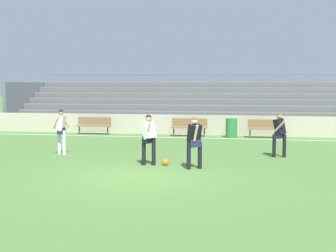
% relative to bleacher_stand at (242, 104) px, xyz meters
% --- Properties ---
extents(ground_plane, '(160.00, 160.00, 0.00)m').
position_rel_bleacher_stand_xyz_m(ground_plane, '(-2.29, -15.65, -1.45)').
color(ground_plane, '#517A38').
extents(field_line_sideline, '(44.00, 0.12, 0.01)m').
position_rel_bleacher_stand_xyz_m(field_line_sideline, '(-2.29, -5.37, -1.45)').
color(field_line_sideline, white).
rests_on(field_line_sideline, ground).
extents(sideline_wall, '(48.00, 0.16, 1.03)m').
position_rel_bleacher_stand_xyz_m(sideline_wall, '(-2.29, -3.84, -0.94)').
color(sideline_wall, beige).
rests_on(sideline_wall, ground).
extents(bleacher_stand, '(27.48, 5.76, 3.32)m').
position_rel_bleacher_stand_xyz_m(bleacher_stand, '(0.00, 0.00, 0.00)').
color(bleacher_stand, '#897051').
rests_on(bleacher_stand, ground).
extents(bench_far_left, '(1.80, 0.40, 0.90)m').
position_rel_bleacher_stand_xyz_m(bench_far_left, '(1.37, -4.68, -0.91)').
color(bench_far_left, olive).
rests_on(bench_far_left, ground).
extents(bench_near_bin, '(1.80, 0.40, 0.90)m').
position_rel_bleacher_stand_xyz_m(bench_near_bin, '(-7.49, -4.68, -0.91)').
color(bench_near_bin, olive).
rests_on(bench_near_bin, ground).
extents(bench_far_right, '(1.80, 0.40, 0.90)m').
position_rel_bleacher_stand_xyz_m(bench_far_right, '(-2.44, -4.68, -0.91)').
color(bench_far_right, olive).
rests_on(bench_far_right, ground).
extents(trash_bin, '(0.57, 0.57, 0.94)m').
position_rel_bleacher_stand_xyz_m(trash_bin, '(-0.32, -4.80, -0.98)').
color(trash_bin, '#2D7F3D').
rests_on(trash_bin, ground).
extents(player_white_challenging, '(0.54, 0.63, 1.65)m').
position_rel_bleacher_stand_xyz_m(player_white_challenging, '(-2.41, -13.72, -0.47)').
color(player_white_challenging, black).
rests_on(player_white_challenging, ground).
extents(player_dark_overlapping, '(0.50, 0.66, 1.61)m').
position_rel_bleacher_stand_xyz_m(player_dark_overlapping, '(-0.85, -14.14, -0.50)').
color(player_dark_overlapping, black).
rests_on(player_dark_overlapping, ground).
extents(player_white_trailing_run, '(0.51, 0.44, 1.69)m').
position_rel_bleacher_stand_xyz_m(player_white_trailing_run, '(-6.19, -11.92, -0.44)').
color(player_white_trailing_run, white).
rests_on(player_white_trailing_run, ground).
extents(player_dark_pressing_high, '(0.51, 0.72, 1.61)m').
position_rel_bleacher_stand_xyz_m(player_dark_pressing_high, '(1.81, -11.09, -0.50)').
color(player_dark_pressing_high, black).
rests_on(player_dark_pressing_high, ground).
extents(soccer_ball, '(0.22, 0.22, 0.22)m').
position_rel_bleacher_stand_xyz_m(soccer_ball, '(-1.87, -13.66, -1.34)').
color(soccer_ball, orange).
rests_on(soccer_ball, ground).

